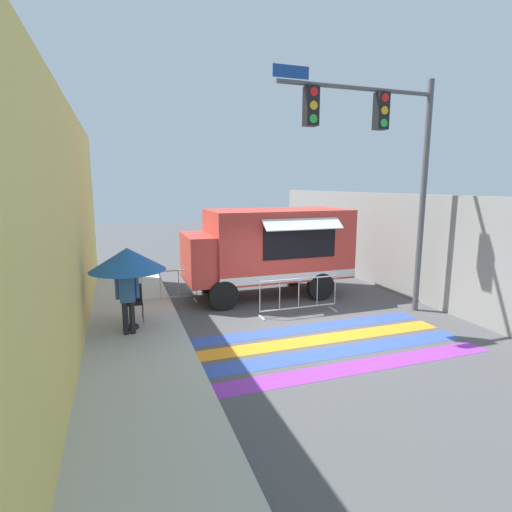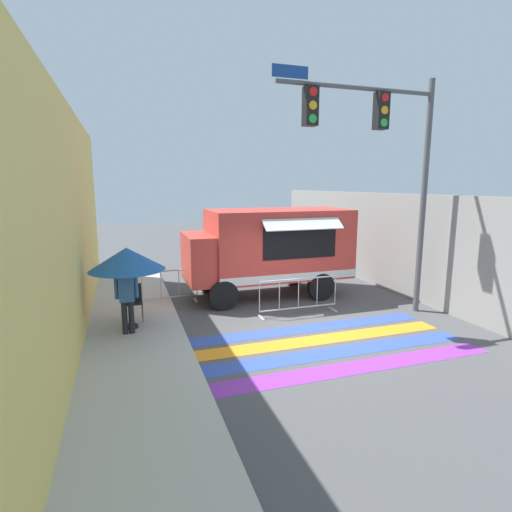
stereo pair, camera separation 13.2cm
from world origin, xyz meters
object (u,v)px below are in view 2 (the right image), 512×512
Objects in this scene: traffic_signal_pole at (382,146)px; patio_umbrella at (127,259)px; vendor_person at (127,295)px; barricade_side at (161,287)px; barricade_front at (298,296)px; folding_chair at (133,299)px; food_truck at (266,246)px.

patio_umbrella is at bearing 172.93° from traffic_signal_pole.
vendor_person reaches higher than barricade_side.
vendor_person is (-0.05, -0.38, -0.76)m from patio_umbrella.
traffic_signal_pole is 6.97m from patio_umbrella.
vendor_person reaches higher than barricade_front.
barricade_front is (4.38, -0.60, -0.17)m from folding_chair.
patio_umbrella is 1.30m from folding_chair.
traffic_signal_pole reaches higher than barricade_front.
food_truck is at bearing 25.88° from patio_umbrella.
traffic_signal_pole is 6.80× the size of folding_chair.
traffic_signal_pole is 3.17× the size of patio_umbrella.
patio_umbrella is 2.74m from barricade_side.
folding_chair is 1.06m from vendor_person.
folding_chair is 4.42m from barricade_front.
food_truck is at bearing 21.90° from folding_chair.
patio_umbrella is 0.85× the size of barricade_front.
vendor_person is 0.75× the size of barricade_side.
food_truck reaches higher than barricade_front.
barricade_front is at bearing -5.33° from folding_chair.
vendor_person is at bearing -175.22° from barricade_front.
traffic_signal_pole is 2.71× the size of barricade_front.
barricade_front is (-1.89, 0.79, -4.02)m from traffic_signal_pole.
patio_umbrella is at bearing -97.37° from folding_chair.
barricade_side is at bearing 65.19° from folding_chair.
food_truck is 4.59m from traffic_signal_pole.
barricade_front is 1.05× the size of barricade_side.
patio_umbrella is (-4.27, -2.07, 0.21)m from food_truck.
patio_umbrella reaches higher than barricade_side.
vendor_person is (-0.16, -0.98, 0.38)m from folding_chair.
barricade_side is at bearing 177.58° from food_truck.
barricade_front is (4.53, 0.38, -0.55)m from vendor_person.
folding_chair is at bearing 81.32° from vendor_person.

